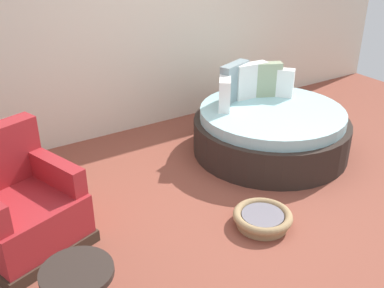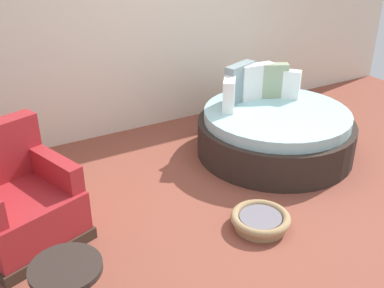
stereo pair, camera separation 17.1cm
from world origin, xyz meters
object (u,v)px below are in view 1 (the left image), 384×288
(red_armchair, at_px, (19,208))
(pet_basket, at_px, (262,218))
(side_table, at_px, (78,282))
(round_daybed, at_px, (269,128))

(red_armchair, distance_m, pet_basket, 1.99)
(pet_basket, distance_m, side_table, 1.74)
(round_daybed, bearing_deg, pet_basket, -132.89)
(red_armchair, xyz_separation_m, side_table, (0.09, -1.12, 0.10))
(round_daybed, relative_size, red_armchair, 1.69)
(side_table, bearing_deg, pet_basket, 8.88)
(round_daybed, height_order, side_table, round_daybed)
(round_daybed, height_order, pet_basket, round_daybed)
(round_daybed, distance_m, side_table, 2.96)
(round_daybed, bearing_deg, side_table, -153.80)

